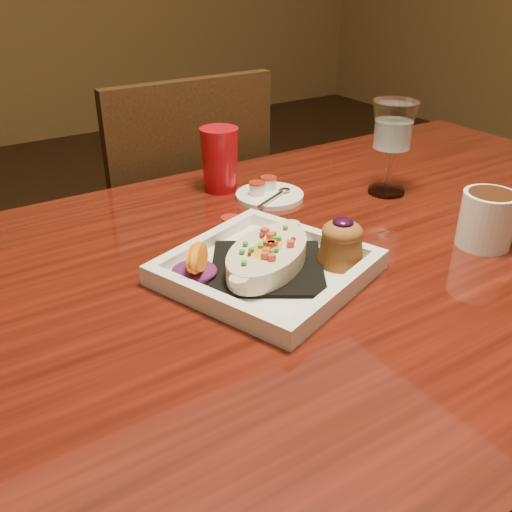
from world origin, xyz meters
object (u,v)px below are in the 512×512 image
coffee_mug (489,217)px  goblet (393,131)px  red_tumbler (220,160)px  plate (276,261)px  table (337,299)px  saucer (268,194)px  chair_far (177,238)px

coffee_mug → goblet: (0.03, 0.25, 0.08)m
coffee_mug → red_tumbler: bearing=140.1°
plate → goblet: goblet is taller
table → goblet: (0.23, 0.13, 0.22)m
goblet → saucer: (-0.21, 0.10, -0.11)m
plate → chair_far: bearing=58.2°
saucer → chair_far: bearing=92.9°
chair_far → coffee_mug: bearing=105.0°
plate → red_tumbler: (0.10, 0.34, 0.04)m
table → red_tumbler: (-0.04, 0.32, 0.16)m
table → plate: 0.18m
coffee_mug → goblet: size_ratio=0.65×
table → plate: bearing=-173.4°
table → red_tumbler: red_tumbler is taller
table → plate: size_ratio=4.58×
chair_far → saucer: bearing=92.9°
table → goblet: size_ratio=8.41×
goblet → table: bearing=-150.0°
table → chair_far: size_ratio=1.61×
chair_far → goblet: bearing=114.7°
plate → saucer: size_ratio=2.53×
goblet → chair_far: bearing=114.7°
coffee_mug → red_tumbler: 0.50m
plate → goblet: 0.41m
chair_far → goblet: 0.66m
coffee_mug → goblet: goblet is taller
goblet → saucer: 0.26m
table → saucer: 0.26m
red_tumbler → chair_far: bearing=83.4°
table → red_tumbler: size_ratio=12.10×
plate → saucer: plate is taller
coffee_mug → red_tumbler: red_tumbler is taller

